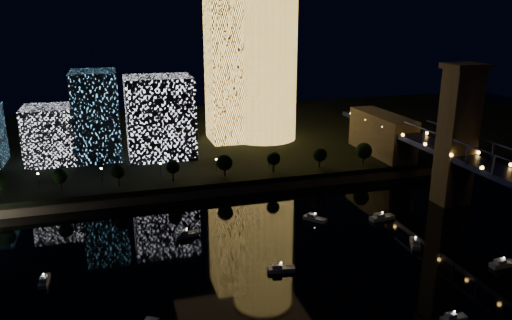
{
  "coord_description": "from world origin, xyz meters",
  "views": [
    {
      "loc": [
        -50.05,
        -92.88,
        66.77
      ],
      "look_at": [
        -6.92,
        55.0,
        20.71
      ],
      "focal_mm": 35.0,
      "sensor_mm": 36.0,
      "label": 1
    }
  ],
  "objects": [
    {
      "name": "motorboats",
      "position": [
        -8.79,
        13.3,
        0.81
      ],
      "size": [
        124.11,
        72.02,
        2.78
      ],
      "color": "silver",
      "rests_on": "ground"
    },
    {
      "name": "esplanade_trees",
      "position": [
        -21.63,
        88.0,
        10.47
      ],
      "size": [
        166.01,
        6.89,
        8.95
      ],
      "color": "black",
      "rests_on": "far_bank"
    },
    {
      "name": "midrise_blocks",
      "position": [
        -56.65,
        127.36,
        21.11
      ],
      "size": [
        96.8,
        29.34,
        37.74
      ],
      "color": "silver",
      "rests_on": "far_bank"
    },
    {
      "name": "seawall",
      "position": [
        0.0,
        82.0,
        1.5
      ],
      "size": [
        420.0,
        6.0,
        3.0
      ],
      "primitive_type": "cube",
      "color": "#6B5E4C",
      "rests_on": "ground"
    },
    {
      "name": "ground",
      "position": [
        0.0,
        0.0,
        0.0
      ],
      "size": [
        520.0,
        520.0,
        0.0
      ],
      "primitive_type": "plane",
      "color": "black",
      "rests_on": "ground"
    },
    {
      "name": "tower_rectangular",
      "position": [
        6.73,
        143.6,
        41.15
      ],
      "size": [
        22.72,
        22.72,
        72.31
      ],
      "primitive_type": "cube",
      "color": "#F2B74D",
      "rests_on": "far_bank"
    },
    {
      "name": "far_bank",
      "position": [
        0.0,
        160.0,
        2.5
      ],
      "size": [
        420.0,
        160.0,
        5.0
      ],
      "primitive_type": "cube",
      "color": "black",
      "rests_on": "ground"
    },
    {
      "name": "street_lamps",
      "position": [
        -34.0,
        94.0,
        9.02
      ],
      "size": [
        132.7,
        0.7,
        5.65
      ],
      "color": "black",
      "rests_on": "far_bank"
    },
    {
      "name": "tower_cylindrical",
      "position": [
        22.48,
        141.96,
        48.21
      ],
      "size": [
        34.0,
        34.0,
        86.16
      ],
      "color": "#F2B74D",
      "rests_on": "far_bank"
    }
  ]
}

